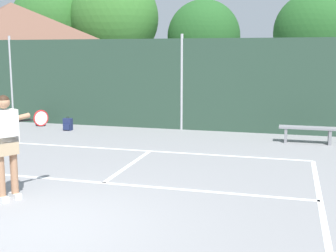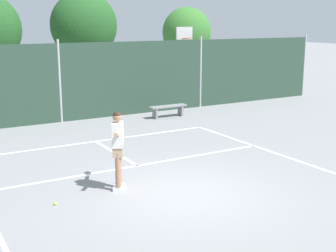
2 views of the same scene
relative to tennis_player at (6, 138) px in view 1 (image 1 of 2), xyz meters
name	(u,v)px [view 1 (image 1 of 2)]	position (x,y,z in m)	size (l,w,h in m)	color
ground_plane	(35,230)	(1.18, -1.08, -1.11)	(120.00, 120.00, 0.00)	gray
court_markings	(57,214)	(1.18, -0.44, -1.11)	(8.30, 11.10, 0.01)	white
chainlink_fence	(182,85)	(1.18, 7.92, 0.40)	(26.09, 0.09, 3.17)	#284233
clubhouse_building	(14,55)	(-7.41, 11.20, 1.36)	(7.23, 5.52, 4.76)	silver
treeline_backdrop	(168,26)	(-1.85, 17.06, 2.84)	(25.54, 4.44, 6.90)	brown
tennis_player	(6,138)	(0.00, 0.00, 0.00)	(0.66, 1.33, 1.85)	silver
backpack_black	(41,120)	(-3.81, 7.29, -0.92)	(0.33, 0.31, 0.46)	black
backpack_navy	(68,125)	(-2.45, 6.74, -0.92)	(0.29, 0.25, 0.46)	navy
courtside_bench	(308,131)	(5.20, 6.60, -0.75)	(1.60, 0.36, 0.48)	gray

